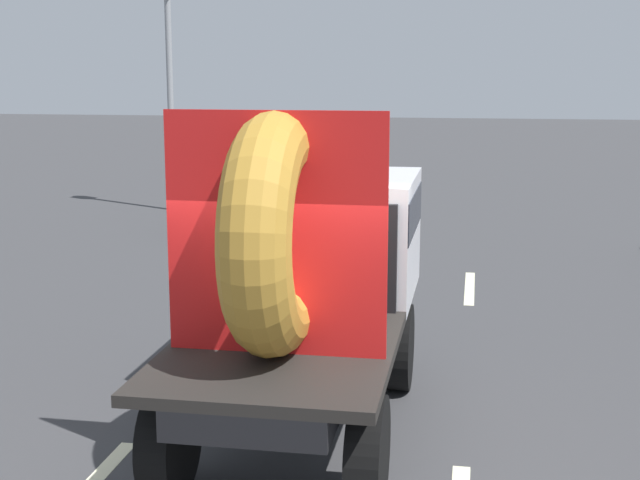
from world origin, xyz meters
The scene contains 7 objects.
ground_plane centered at (0.00, 0.00, 0.00)m, with size 120.00×120.00×0.00m, color #38383A.
flatbed_truck centered at (-0.14, 0.99, 1.67)m, with size 2.02×4.74×3.27m.
distant_sedan centered at (-3.35, 11.91, 0.67)m, with size 1.63×3.81×1.24m.
traffic_light centered at (-6.20, 13.99, 4.10)m, with size 0.42×0.36×6.35m.
lane_dash_left_far centered at (-1.75, 6.77, 0.00)m, with size 2.60×0.16×0.01m, color beige.
lane_dash_right_far centered at (1.47, 6.83, 0.00)m, with size 2.29×0.16×0.01m, color beige.
oncoming_car centered at (-4.28, 22.35, 0.71)m, with size 1.73×4.04×1.32m.
Camera 1 is at (1.51, -7.78, 3.60)m, focal length 49.77 mm.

